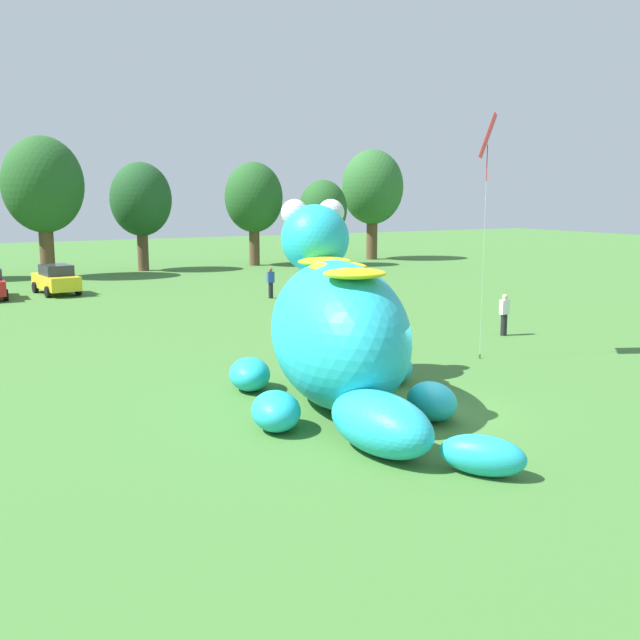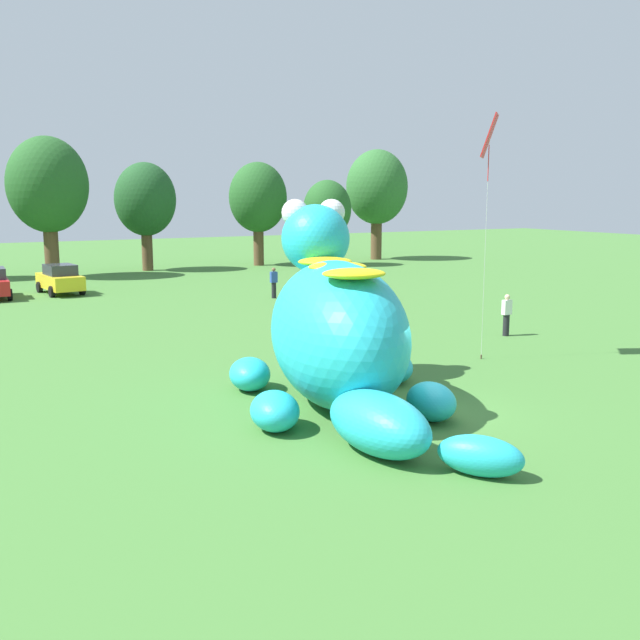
{
  "view_description": "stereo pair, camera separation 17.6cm",
  "coord_description": "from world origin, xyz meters",
  "px_view_note": "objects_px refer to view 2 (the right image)",
  "views": [
    {
      "loc": [
        -11.32,
        -15.27,
        5.71
      ],
      "look_at": [
        -1.44,
        2.74,
        2.2
      ],
      "focal_mm": 41.27,
      "sensor_mm": 36.0,
      "label": 1
    },
    {
      "loc": [
        -11.17,
        -15.35,
        5.71
      ],
      "look_at": [
        -1.44,
        2.74,
        2.2
      ],
      "focal_mm": 41.27,
      "sensor_mm": 36.0,
      "label": 2
    }
  ],
  "objects_px": {
    "giant_inflatable_creature": "(338,331)",
    "spectator_near_inflatable": "(507,315)",
    "car_yellow": "(60,279)",
    "tethered_flying_kite": "(489,140)",
    "spectator_mid_field": "(274,283)"
  },
  "relations": [
    {
      "from": "giant_inflatable_creature",
      "to": "tethered_flying_kite",
      "type": "relative_size",
      "value": 1.34
    },
    {
      "from": "spectator_mid_field",
      "to": "tethered_flying_kite",
      "type": "xyz_separation_m",
      "value": [
        -0.02,
        -17.46,
        6.67
      ]
    },
    {
      "from": "spectator_mid_field",
      "to": "tethered_flying_kite",
      "type": "distance_m",
      "value": 18.69
    },
    {
      "from": "car_yellow",
      "to": "tethered_flying_kite",
      "type": "bearing_deg",
      "value": -67.86
    },
    {
      "from": "spectator_near_inflatable",
      "to": "spectator_mid_field",
      "type": "distance_m",
      "value": 15.06
    },
    {
      "from": "car_yellow",
      "to": "spectator_near_inflatable",
      "type": "xyz_separation_m",
      "value": [
        13.92,
        -22.13,
        -0.01
      ]
    },
    {
      "from": "spectator_near_inflatable",
      "to": "tethered_flying_kite",
      "type": "xyz_separation_m",
      "value": [
        -3.75,
        -2.87,
        6.67
      ]
    },
    {
      "from": "giant_inflatable_creature",
      "to": "car_yellow",
      "type": "xyz_separation_m",
      "value": [
        -2.95,
        27.5,
        -1.18
      ]
    },
    {
      "from": "giant_inflatable_creature",
      "to": "spectator_near_inflatable",
      "type": "xyz_separation_m",
      "value": [
        10.97,
        5.36,
        -1.19
      ]
    },
    {
      "from": "car_yellow",
      "to": "spectator_near_inflatable",
      "type": "distance_m",
      "value": 26.15
    },
    {
      "from": "spectator_near_inflatable",
      "to": "spectator_mid_field",
      "type": "height_order",
      "value": "same"
    },
    {
      "from": "car_yellow",
      "to": "tethered_flying_kite",
      "type": "distance_m",
      "value": 27.8
    },
    {
      "from": "giant_inflatable_creature",
      "to": "spectator_near_inflatable",
      "type": "distance_m",
      "value": 12.27
    },
    {
      "from": "car_yellow",
      "to": "spectator_mid_field",
      "type": "bearing_deg",
      "value": -36.52
    },
    {
      "from": "giant_inflatable_creature",
      "to": "car_yellow",
      "type": "bearing_deg",
      "value": 96.12
    }
  ]
}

